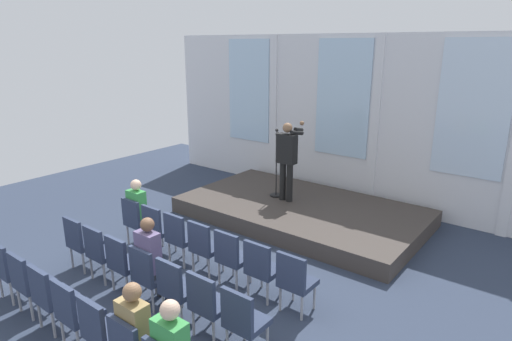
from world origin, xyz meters
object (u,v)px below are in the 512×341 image
Objects in this scene: chair_r1_c3 at (148,273)px; chair_r1_c5 at (208,301)px; audience_r0_c0 at (139,208)px; chair_r1_c4 at (176,286)px; chair_r1_c1 at (101,250)px; chair_r2_c4 at (102,328)px; speaker at (287,156)px; chair_r0_c0 at (136,219)px; audience_r2_c5 at (138,330)px; chair_r2_c0 at (9,267)px; chair_r0_c3 at (204,244)px; chair_r1_c0 at (80,240)px; chair_r2_c2 at (50,294)px; chair_r1_c6 at (243,318)px; chair_r0_c2 at (180,235)px; mic_stand at (276,182)px; chair_r0_c1 at (157,227)px; audience_r1_c3 at (152,257)px; chair_r0_c5 at (261,266)px; chair_r2_c1 at (28,279)px; chair_r1_c2 at (123,260)px; chair_r0_c4 at (231,255)px; chair_r2_c3 at (74,310)px; chair_r0_c6 at (295,279)px.

chair_r1_c5 is at bearing 0.00° from chair_r1_c3.
audience_r0_c0 reaches higher than chair_r1_c4.
chair_r1_c1 and chair_r2_c4 have the same top height.
speaker is at bearing 110.78° from chair_r1_c5.
audience_r2_c5 is (2.93, -2.20, 0.19)m from chair_r0_c0.
chair_r2_c0 is at bearing -154.06° from chair_r1_c4.
chair_r0_c3 is 1.00× the size of chair_r1_c3.
chair_r0_c0 is 3.15m from chair_r1_c5.
chair_r2_c2 is (1.17, -1.14, 0.00)m from chair_r1_c0.
chair_r1_c6 is at bearing 0.00° from chair_r1_c5.
chair_r0_c2 is at bearing 62.80° from chair_r2_c0.
chair_r0_c3 is 1.00× the size of chair_r2_c2.
chair_r0_c1 is (-0.44, -3.08, -0.15)m from mic_stand.
chair_r0_c3 is 1.00× the size of chair_r1_c0.
audience_r1_c3 reaches higher than chair_r1_c4.
audience_r0_c0 is (-1.37, -2.90, -0.64)m from speaker.
chair_r2_c1 is (-2.35, -2.28, 0.00)m from chair_r0_c5.
chair_r0_c2 and chair_r1_c2 have the same top height.
chair_r1_c2 is (-0.59, -1.14, 0.00)m from chair_r0_c3.
chair_r1_c5 is at bearing 0.00° from chair_r1_c2.
chair_r1_c6 is at bearing -44.21° from chair_r0_c4.
chair_r0_c4 is 2.28m from chair_r2_c4.
chair_r2_c0 is (-0.59, -1.14, 0.00)m from chair_r1_c1.
chair_r2_c1 is at bearing -62.80° from chair_r1_c0.
chair_r1_c0 is (-1.03, -4.22, -0.15)m from mic_stand.
chair_r2_c3 is at bearing 0.00° from chair_r2_c0.
chair_r1_c3 is at bearing 0.00° from chair_r1_c1.
chair_r1_c2 is 1.00× the size of chair_r1_c6.
chair_r0_c6 is (2.35, 0.00, 0.00)m from chair_r0_c2.
chair_r1_c4 is at bearing 180.00° from chair_r1_c5.
chair_r0_c1 and chair_r0_c2 have the same top height.
chair_r1_c1 is at bearing 155.70° from audience_r2_c5.
speaker reaches higher than chair_r1_c3.
chair_r2_c3 is (-0.59, -2.28, 0.00)m from chair_r0_c4.
chair_r0_c6 is at bearing 44.21° from chair_r2_c2.
chair_r0_c6 is 3.15m from chair_r1_c1.
mic_stand is 5.41m from chair_r2_c3.
chair_r1_c3 is 1.64m from chair_r2_c1.
chair_r2_c4 is at bearing 0.00° from chair_r2_c0.
chair_r0_c2 is at bearing 180.00° from chair_r0_c3.
chair_r0_c5 is at bearing 37.89° from chair_r2_c0.
chair_r0_c5 and chair_r2_c2 have the same top height.
chair_r0_c4 is 1.00× the size of chair_r1_c2.
chair_r1_c1 is (0.59, -1.14, 0.00)m from chair_r0_c0.
chair_r0_c1 and chair_r2_c0 have the same top height.
mic_stand is at bearing 121.78° from chair_r0_c5.
chair_r0_c5 is (2.93, 0.00, 0.00)m from chair_r0_c0.
chair_r1_c2 is at bearing -154.06° from chair_r0_c6.
chair_r0_c4 is (0.59, 0.00, 0.00)m from chair_r0_c3.
audience_r2_c5 is (2.35, -1.06, 0.19)m from chair_r1_c1.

